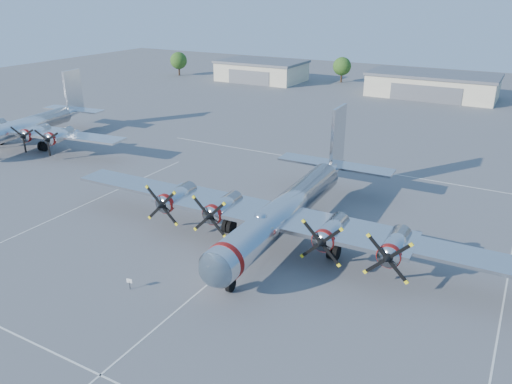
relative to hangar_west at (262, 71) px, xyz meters
The scene contains 9 objects.
ground 93.54m from the hangar_west, 61.23° to the right, with size 260.00×260.00×0.00m, color #5B5B5E.
parking_lines 95.08m from the hangar_west, 61.74° to the right, with size 60.00×50.08×0.01m.
hangar_west is the anchor object (origin of this frame).
hangar_center 45.00m from the hangar_west, ahead, with size 28.60×14.60×5.40m.
tree_far_west 25.36m from the hangar_west, behind, with size 4.80×4.80×6.64m.
tree_west 21.61m from the hangar_west, 21.89° to the left, with size 4.80×4.80×6.64m.
main_bomber_b29 93.22m from the hangar_west, 59.71° to the right, with size 47.63×32.58×10.53m, color silver, non-canonical shape.
bomber_west 71.89m from the hangar_west, 92.53° to the right, with size 38.78×27.46×10.24m, color silver, non-canonical shape.
info_placard 103.44m from the hangar_west, 67.38° to the right, with size 0.52×0.13×0.99m.
Camera 1 is at (21.14, -39.18, 23.03)m, focal length 35.00 mm.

